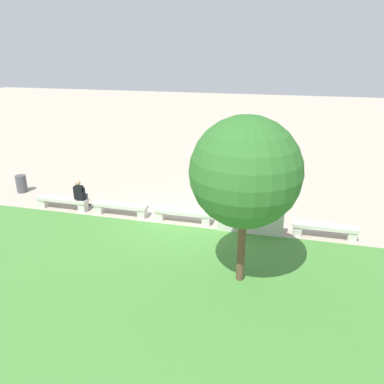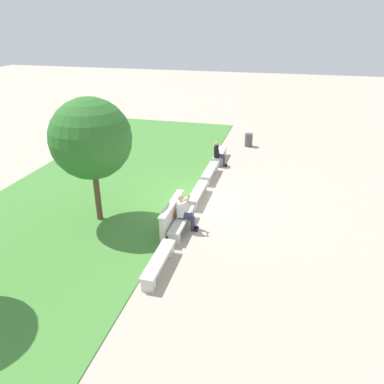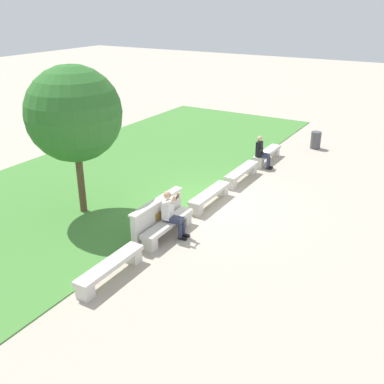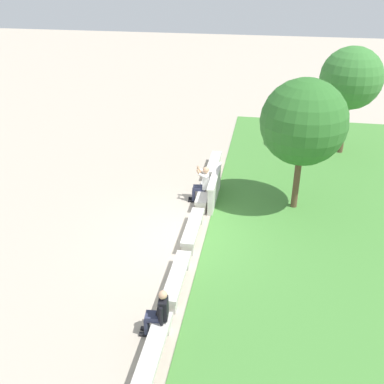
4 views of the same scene
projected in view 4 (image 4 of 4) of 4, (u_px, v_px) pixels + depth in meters
ground_plane at (193, 237)px, 13.92m from camera, size 80.00×80.00×0.00m
grass_strip at (339, 251)px, 13.24m from camera, size 23.81×8.00×0.03m
bench_main at (214, 164)px, 18.01m from camera, size 2.09×0.40×0.45m
bench_near at (205, 192)px, 15.90m from camera, size 2.09×0.40×0.45m
bench_mid at (193, 229)px, 13.78m from camera, size 2.09×0.40×0.45m
bench_far at (177, 278)px, 11.67m from camera, size 2.09×0.40×0.45m
bench_end at (154, 350)px, 9.55m from camera, size 2.09×0.40×0.45m
backrest_wall_with_plaque at (214, 188)px, 15.74m from camera, size 2.25×0.24×1.01m
person_photographer at (202, 182)px, 15.63m from camera, size 0.50×0.75×1.32m
person_distant at (159, 311)px, 10.06m from camera, size 0.48×0.69×1.26m
backpack at (162, 311)px, 10.13m from camera, size 0.28×0.24×0.43m
tree_behind_wall at (304, 122)px, 14.14m from camera, size 2.77×2.77×4.47m
tree_left_background at (351, 79)px, 18.37m from camera, size 2.56×2.56×4.56m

